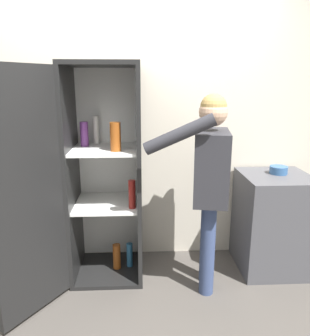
# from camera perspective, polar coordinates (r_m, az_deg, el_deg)

# --- Properties ---
(ground_plane) EXTENTS (12.00, 12.00, 0.00)m
(ground_plane) POSITION_cam_1_polar(r_m,az_deg,el_deg) (2.69, -3.33, -24.34)
(ground_plane) COLOR #4C4742
(wall_back) EXTENTS (7.00, 0.06, 2.55)m
(wall_back) POSITION_cam_1_polar(r_m,az_deg,el_deg) (3.09, -3.55, 6.98)
(wall_back) COLOR beige
(wall_back) RESTS_ON ground_plane
(refrigerator) EXTENTS (0.98, 1.11, 1.85)m
(refrigerator) POSITION_cam_1_polar(r_m,az_deg,el_deg) (2.78, -11.04, -1.67)
(refrigerator) COLOR black
(refrigerator) RESTS_ON ground_plane
(person) EXTENTS (0.70, 0.60, 1.61)m
(person) POSITION_cam_1_polar(r_m,az_deg,el_deg) (2.59, 9.46, -0.72)
(person) COLOR #384770
(person) RESTS_ON ground_plane
(counter) EXTENTS (0.60, 0.60, 0.90)m
(counter) POSITION_cam_1_polar(r_m,az_deg,el_deg) (3.22, 19.79, -8.86)
(counter) COLOR #4C4C51
(counter) RESTS_ON ground_plane
(bowl) EXTENTS (0.16, 0.16, 0.07)m
(bowl) POSITION_cam_1_polar(r_m,az_deg,el_deg) (3.13, 20.72, -0.33)
(bowl) COLOR #335B8E
(bowl) RESTS_ON counter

